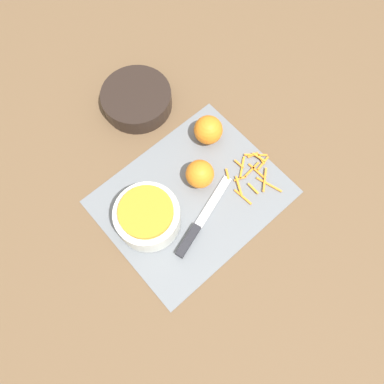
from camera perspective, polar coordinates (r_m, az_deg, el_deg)
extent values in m
plane|color=brown|center=(0.98, 0.00, -0.77)|extent=(4.00, 4.00, 0.00)
cube|color=slate|center=(0.97, 0.00, -0.71)|extent=(0.46, 0.37, 0.01)
cylinder|color=silver|center=(0.92, -6.76, -3.86)|extent=(0.16, 0.16, 0.07)
cylinder|color=orange|center=(0.88, -7.05, -3.05)|extent=(0.13, 0.13, 0.02)
cylinder|color=black|center=(1.10, -8.40, 13.80)|extent=(0.20, 0.20, 0.05)
cube|color=#232328|center=(0.93, -0.56, -7.43)|extent=(0.09, 0.05, 0.02)
cube|color=silver|center=(0.97, 3.25, -1.43)|extent=(0.16, 0.07, 0.00)
sphere|color=orange|center=(1.01, 2.49, 9.43)|extent=(0.08, 0.08, 0.08)
sphere|color=orange|center=(0.96, 1.20, 2.76)|extent=(0.07, 0.07, 0.07)
cube|color=orange|center=(1.00, 11.67, 1.12)|extent=(0.03, 0.07, 0.00)
cube|color=orange|center=(1.01, 9.08, 3.39)|extent=(0.06, 0.01, 0.00)
cube|color=orange|center=(0.99, 9.30, 0.54)|extent=(0.01, 0.04, 0.00)
cube|color=orange|center=(1.01, 7.64, 3.72)|extent=(0.06, 0.04, 0.00)
cube|color=orange|center=(1.03, 10.51, 4.91)|extent=(0.01, 0.03, 0.00)
cube|color=orange|center=(1.03, 10.77, 4.33)|extent=(0.05, 0.01, 0.00)
cube|color=orange|center=(1.01, 9.89, 3.11)|extent=(0.01, 0.06, 0.00)
cube|color=orange|center=(1.01, 7.19, 4.27)|extent=(0.01, 0.03, 0.00)
cube|color=orange|center=(0.98, 7.77, -0.74)|extent=(0.01, 0.06, 0.00)
cube|color=orange|center=(1.03, 9.27, 5.59)|extent=(0.03, 0.01, 0.00)
cube|color=orange|center=(1.00, 7.32, 2.04)|extent=(0.03, 0.02, 0.00)
cube|color=orange|center=(1.00, 11.03, 1.85)|extent=(0.06, 0.05, 0.00)
cube|color=orange|center=(1.00, 5.42, 2.75)|extent=(0.02, 0.03, 0.00)
cube|color=orange|center=(1.03, 9.70, 5.59)|extent=(0.05, 0.05, 0.00)
cube|color=orange|center=(0.99, 7.13, 0.96)|extent=(0.03, 0.05, 0.00)
cube|color=orange|center=(1.03, 10.20, 5.23)|extent=(0.01, 0.04, 0.00)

